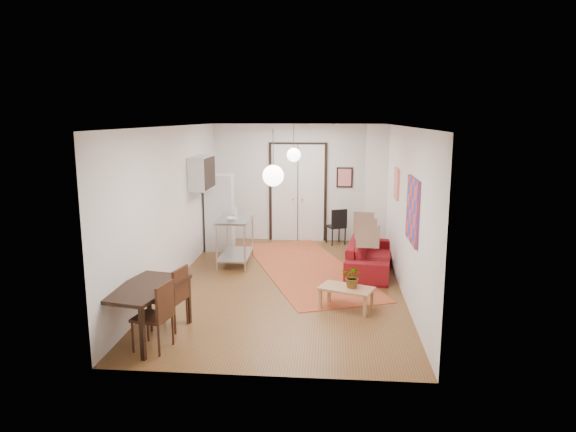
# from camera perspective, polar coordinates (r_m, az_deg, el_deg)

# --- Properties ---
(floor) EXTENTS (7.00, 7.00, 0.00)m
(floor) POSITION_cam_1_polar(r_m,az_deg,el_deg) (9.68, -0.25, -7.50)
(floor) COLOR brown
(floor) RESTS_ON ground
(ceiling) EXTENTS (4.20, 7.00, 0.02)m
(ceiling) POSITION_cam_1_polar(r_m,az_deg,el_deg) (9.18, -0.27, 9.94)
(ceiling) COLOR white
(ceiling) RESTS_ON wall_back
(wall_back) EXTENTS (4.20, 0.02, 2.90)m
(wall_back) POSITION_cam_1_polar(r_m,az_deg,el_deg) (12.77, 1.12, 3.70)
(wall_back) COLOR silver
(wall_back) RESTS_ON floor
(wall_front) EXTENTS (4.20, 0.02, 2.90)m
(wall_front) POSITION_cam_1_polar(r_m,az_deg,el_deg) (5.92, -3.23, -4.87)
(wall_front) COLOR silver
(wall_front) RESTS_ON floor
(wall_left) EXTENTS (0.02, 7.00, 2.90)m
(wall_left) POSITION_cam_1_polar(r_m,az_deg,el_deg) (9.73, -12.68, 1.14)
(wall_left) COLOR silver
(wall_left) RESTS_ON floor
(wall_right) EXTENTS (0.02, 7.00, 2.90)m
(wall_right) POSITION_cam_1_polar(r_m,az_deg,el_deg) (9.37, 12.64, 0.78)
(wall_right) COLOR silver
(wall_right) RESTS_ON floor
(double_doors) EXTENTS (1.44, 0.06, 2.50)m
(double_doors) POSITION_cam_1_polar(r_m,az_deg,el_deg) (12.76, 1.10, 2.56)
(double_doors) COLOR white
(double_doors) RESTS_ON wall_back
(stub_partition) EXTENTS (0.50, 0.10, 2.90)m
(stub_partition) POSITION_cam_1_polar(r_m,az_deg,el_deg) (11.85, 9.80, 2.98)
(stub_partition) COLOR silver
(stub_partition) RESTS_ON floor
(wall_cabinet) EXTENTS (0.35, 1.00, 0.70)m
(wall_cabinet) POSITION_cam_1_polar(r_m,az_deg,el_deg) (11.05, -9.57, 4.76)
(wall_cabinet) COLOR silver
(wall_cabinet) RESTS_ON wall_left
(painting_popart) EXTENTS (0.05, 1.00, 1.00)m
(painting_popart) POSITION_cam_1_polar(r_m,az_deg,el_deg) (8.12, 13.69, 0.62)
(painting_popart) COLOR red
(painting_popart) RESTS_ON wall_right
(painting_abstract) EXTENTS (0.05, 0.50, 0.60)m
(painting_abstract) POSITION_cam_1_polar(r_m,az_deg,el_deg) (10.10, 11.98, 3.54)
(painting_abstract) COLOR #F9E8CF
(painting_abstract) RESTS_ON wall_right
(poster_back) EXTENTS (0.40, 0.03, 0.50)m
(poster_back) POSITION_cam_1_polar(r_m,az_deg,el_deg) (12.70, 6.31, 4.28)
(poster_back) COLOR red
(poster_back) RESTS_ON wall_back
(print_left) EXTENTS (0.03, 0.44, 0.54)m
(print_left) POSITION_cam_1_polar(r_m,az_deg,el_deg) (11.56, -9.69, 5.28)
(print_left) COLOR #945D3D
(print_left) RESTS_ON wall_left
(pendant_back) EXTENTS (0.30, 0.30, 0.80)m
(pendant_back) POSITION_cam_1_polar(r_m,az_deg,el_deg) (11.20, 0.64, 6.80)
(pendant_back) COLOR white
(pendant_back) RESTS_ON ceiling
(pendant_front) EXTENTS (0.30, 0.30, 0.80)m
(pendant_front) POSITION_cam_1_polar(r_m,az_deg,el_deg) (7.23, -1.66, 4.51)
(pendant_front) COLOR white
(pendant_front) RESTS_ON ceiling
(kilim_rug) EXTENTS (3.20, 4.91, 0.01)m
(kilim_rug) POSITION_cam_1_polar(r_m,az_deg,el_deg) (10.59, 2.08, -5.83)
(kilim_rug) COLOR #BD552F
(kilim_rug) RESTS_ON floor
(sofa) EXTENTS (2.22, 1.12, 0.62)m
(sofa) POSITION_cam_1_polar(r_m,az_deg,el_deg) (10.50, 9.08, -4.38)
(sofa) COLOR maroon
(sofa) RESTS_ON floor
(coffee_table) EXTENTS (0.95, 0.75, 0.37)m
(coffee_table) POSITION_cam_1_polar(r_m,az_deg,el_deg) (8.38, 6.51, -8.20)
(coffee_table) COLOR tan
(coffee_table) RESTS_ON floor
(potted_plant) EXTENTS (0.41, 0.39, 0.36)m
(potted_plant) POSITION_cam_1_polar(r_m,az_deg,el_deg) (8.31, 7.24, -6.70)
(potted_plant) COLOR #327036
(potted_plant) RESTS_ON coffee_table
(kitchen_counter) EXTENTS (0.68, 1.31, 1.00)m
(kitchen_counter) POSITION_cam_1_polar(r_m,az_deg,el_deg) (10.85, -5.88, -1.90)
(kitchen_counter) COLOR #BABEC0
(kitchen_counter) RESTS_ON floor
(bowl) EXTENTS (0.24, 0.24, 0.06)m
(bowl) POSITION_cam_1_polar(r_m,az_deg,el_deg) (10.49, -6.22, -0.31)
(bowl) COLOR silver
(bowl) RESTS_ON kitchen_counter
(soap_bottle) EXTENTS (0.10, 0.10, 0.21)m
(soap_bottle) POSITION_cam_1_polar(r_m,az_deg,el_deg) (11.02, -5.94, 0.63)
(soap_bottle) COLOR teal
(soap_bottle) RESTS_ON kitchen_counter
(fridge) EXTENTS (0.66, 0.66, 1.76)m
(fridge) POSITION_cam_1_polar(r_m,az_deg,el_deg) (12.04, -7.56, 0.42)
(fridge) COLOR silver
(fridge) RESTS_ON floor
(dining_table) EXTENTS (1.03, 1.48, 0.75)m
(dining_table) POSITION_cam_1_polar(r_m,az_deg,el_deg) (7.48, -15.63, -8.14)
(dining_table) COLOR black
(dining_table) RESTS_ON floor
(dining_chair_near) EXTENTS (0.52, 0.67, 0.93)m
(dining_chair_near) POSITION_cam_1_polar(r_m,az_deg,el_deg) (7.85, -12.94, -8.10)
(dining_chair_near) COLOR #3C2013
(dining_chair_near) RESTS_ON floor
(dining_chair_far) EXTENTS (0.52, 0.67, 0.93)m
(dining_chair_far) POSITION_cam_1_polar(r_m,az_deg,el_deg) (7.23, -14.64, -9.87)
(dining_chair_far) COLOR #3C2013
(dining_chair_far) RESTS_ON floor
(black_side_chair) EXTENTS (0.53, 0.55, 0.88)m
(black_side_chair) POSITION_cam_1_polar(r_m,az_deg,el_deg) (12.64, 5.34, -0.72)
(black_side_chair) COLOR black
(black_side_chair) RESTS_ON floor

